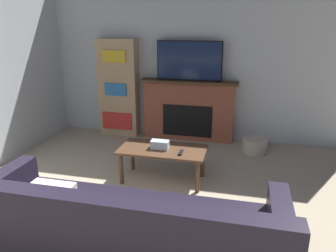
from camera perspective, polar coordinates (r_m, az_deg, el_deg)
name	(u,v)px	position (r m, az deg, el deg)	size (l,w,h in m)	color
wall_back	(186,58)	(5.48, 3.12, 11.82)	(5.52, 0.06, 2.70)	silver
fireplace	(188,110)	(5.49, 3.58, 2.83)	(1.59, 0.28, 1.00)	brown
tv	(189,61)	(5.31, 3.72, 11.27)	(1.05, 0.03, 0.63)	black
couch	(124,236)	(2.81, -7.72, -18.53)	(2.54, 0.95, 0.83)	black
coffee_table	(163,153)	(4.07, -0.94, -4.66)	(1.07, 0.54, 0.43)	brown
tissue_box	(160,144)	(4.04, -1.43, -3.23)	(0.22, 0.12, 0.10)	silver
remote_control	(181,152)	(3.91, 2.25, -4.61)	(0.04, 0.15, 0.02)	black
bookshelf	(119,88)	(5.72, -8.59, 6.53)	(0.67, 0.29, 1.65)	tan
storage_basket	(255,145)	(5.19, 14.89, -3.27)	(0.37, 0.37, 0.22)	#BCB29E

